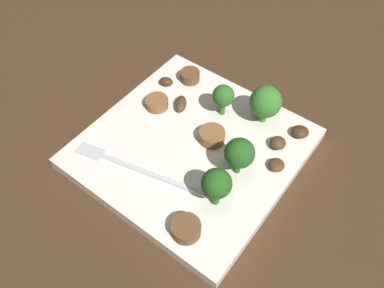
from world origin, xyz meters
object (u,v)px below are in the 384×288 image
Objects in this scene: plate at (192,148)px; broccoli_floret_3 at (237,156)px; mushroom_2 at (300,132)px; broccoli_floret_0 at (217,184)px; sausage_slice_0 at (157,103)px; fork at (130,166)px; broccoli_floret_2 at (226,98)px; broccoli_floret_1 at (266,102)px; mushroom_0 at (181,104)px; sausage_slice_3 at (186,229)px; mushroom_4 at (276,165)px; mushroom_3 at (278,143)px; mushroom_1 at (166,82)px; sausage_slice_2 at (212,136)px; sausage_slice_1 at (190,76)px.

plate is 0.08m from broccoli_floret_3.
broccoli_floret_0 is at bearing 78.15° from mushroom_2.
broccoli_floret_3 is 0.16m from sausage_slice_0.
fork is 0.16m from broccoli_floret_2.
broccoli_floret_0 is 0.99× the size of broccoli_floret_1.
plate is 8.65× the size of mushroom_0.
sausage_slice_3 is (-0.11, 0.03, 0.01)m from fork.
broccoli_floret_0 is 1.14× the size of broccoli_floret_2.
fork is 0.14m from broccoli_floret_3.
sausage_slice_0 is at bearing -80.81° from fork.
mushroom_4 is at bearing -104.79° from sausage_slice_3.
mushroom_3 reaches higher than plate.
mushroom_3 reaches higher than fork.
broccoli_floret_3 reaches higher than mushroom_1.
broccoli_floret_1 is 0.08m from sausage_slice_2.
sausage_slice_0 is at bearing 27.26° from broccoli_floret_1.
broccoli_floret_1 reaches higher than sausage_slice_1.
broccoli_floret_3 is 2.70× the size of mushroom_1.
broccoli_floret_1 is at bearing -170.22° from mushroom_1.
broccoli_floret_0 is 0.15m from broccoli_floret_1.
mushroom_4 is at bearing -156.15° from fork.
sausage_slice_3 is (-0.05, 0.13, -0.00)m from sausage_slice_2.
mushroom_3 is at bearing -171.79° from mushroom_0.
mushroom_2 is at bearing -142.67° from fork.
sausage_slice_1 is at bearing -18.27° from broccoli_floret_2.
sausage_slice_1 is at bearing 0.96° from mushroom_2.
mushroom_0 and mushroom_2 have the same top height.
sausage_slice_1 reaches higher than mushroom_4.
mushroom_3 reaches higher than mushroom_1.
broccoli_floret_1 is at bearing -79.05° from broccoli_floret_3.
mushroom_1 is at bearing -45.26° from sausage_slice_3.
sausage_slice_3 is (-0.07, 0.10, 0.02)m from plate.
mushroom_0 is at bearing -21.54° from broccoli_floret_3.
mushroom_0 is 0.17m from mushroom_2.
sausage_slice_3 is at bearing 95.49° from broccoli_floret_1.
mushroom_2 reaches higher than mushroom_4.
broccoli_floret_3 is at bearing 158.46° from mushroom_0.
plate is 0.08m from broccoli_floret_2.
sausage_slice_1 is (0.15, -0.15, -0.03)m from broccoli_floret_0.
mushroom_0 is (0.05, -0.04, 0.02)m from plate.
plate is 0.11m from mushroom_4.
broccoli_floret_1 is 0.05m from broccoli_floret_2.
sausage_slice_1 is 0.06m from mushroom_0.
broccoli_floret_0 is 2.40× the size of mushroom_2.
sausage_slice_1 is at bearing -10.68° from mushroom_3.
plate is 0.12m from sausage_slice_1.
broccoli_floret_1 is 1.94× the size of sausage_slice_1.
mushroom_4 is at bearing 161.21° from sausage_slice_1.
mushroom_1 is 1.00× the size of mushroom_4.
mushroom_3 is (0.01, 0.03, 0.00)m from mushroom_2.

